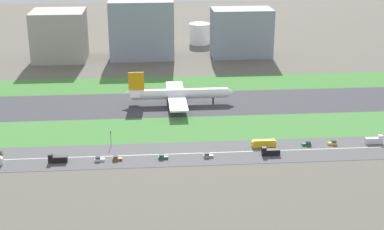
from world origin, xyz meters
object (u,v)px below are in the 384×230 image
at_px(car_2, 208,155).
at_px(car_3, 117,159).
at_px(bus_0, 264,143).
at_px(terminal_building, 60,35).
at_px(car_5, 163,157).
at_px(car_4, 99,159).
at_px(car_0, 307,144).
at_px(hangar_building, 141,29).
at_px(airliner, 177,94).
at_px(fuel_tank_centre, 200,34).
at_px(truck_1, 374,140).
at_px(office_tower, 241,33).
at_px(traffic_light, 111,137).
at_px(car_1, 333,143).
at_px(truck_2, 57,159).
at_px(fuel_tank_west, 161,37).
at_px(truck_0, 270,152).

bearing_deg(car_2, car_3, 0.00).
distance_m(car_3, bus_0, 70.25).
bearing_deg(car_2, terminal_building, -64.61).
bearing_deg(car_5, car_3, 0.00).
height_order(car_4, car_0, same).
relative_size(bus_0, hangar_building, 0.24).
height_order(airliner, hangar_building, hangar_building).
bearing_deg(hangar_building, terminal_building, 180.00).
relative_size(bus_0, fuel_tank_centre, 0.66).
distance_m(airliner, truck_1, 114.56).
relative_size(car_4, office_tower, 0.10).
xyz_separation_m(car_5, traffic_light, (-24.30, 17.99, 3.37)).
height_order(bus_0, fuel_tank_centre, fuel_tank_centre).
xyz_separation_m(car_4, car_0, (98.52, 10.00, 0.00)).
distance_m(car_1, terminal_building, 238.36).
height_order(truck_2, traffic_light, traffic_light).
height_order(car_4, fuel_tank_west, fuel_tank_west).
bearing_deg(car_1, bus_0, -180.00).
bearing_deg(traffic_light, truck_1, -3.59).
xyz_separation_m(terminal_building, fuel_tank_centre, (110.00, 45.00, -9.77)).
bearing_deg(terminal_building, truck_0, -57.97).
height_order(truck_1, hangar_building, hangar_building).
xyz_separation_m(truck_1, terminal_building, (-173.57, 182.00, 16.80)).
distance_m(car_4, truck_2, 18.64).
relative_size(traffic_light, terminal_building, 0.18).
bearing_deg(car_0, truck_1, -0.00).
bearing_deg(truck_0, car_5, -0.00).
bearing_deg(office_tower, fuel_tank_centre, 121.84).
bearing_deg(office_tower, truck_2, -120.90).
bearing_deg(car_4, car_1, -174.86).
xyz_separation_m(airliner, bus_0, (37.64, -68.00, -4.41)).
distance_m(car_4, traffic_light, 18.84).
height_order(car_1, traffic_light, traffic_light).
bearing_deg(truck_1, car_1, 180.00).
xyz_separation_m(car_4, car_1, (111.23, 10.00, 0.00)).
xyz_separation_m(terminal_building, hangar_building, (61.42, 0.00, 3.55)).
distance_m(truck_0, terminal_building, 227.09).
bearing_deg(car_2, truck_2, 0.00).
xyz_separation_m(airliner, car_5, (-11.04, -78.00, -5.31)).
height_order(truck_1, traffic_light, traffic_light).
relative_size(airliner, car_4, 14.77).
relative_size(car_0, fuel_tank_west, 0.22).
bearing_deg(car_3, traffic_light, -79.14).
bearing_deg(car_3, bus_0, -171.82).
bearing_deg(car_0, truck_0, -153.56).
height_order(truck_1, office_tower, office_tower).
relative_size(truck_0, car_0, 1.91).
bearing_deg(airliner, traffic_light, -120.50).
bearing_deg(car_2, truck_1, -173.08).
height_order(bus_0, hangar_building, hangar_building).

